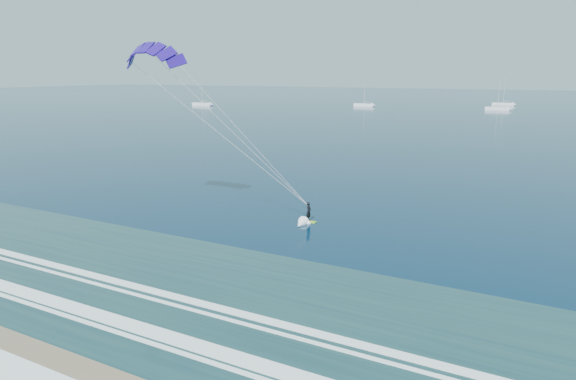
% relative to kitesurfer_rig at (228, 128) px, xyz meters
% --- Properties ---
extents(kitesurfer_rig, '(17.96, 8.21, 17.14)m').
position_rel_kitesurfer_rig_xyz_m(kitesurfer_rig, '(0.00, 0.00, 0.00)').
color(kitesurfer_rig, '#8FCD18').
rests_on(kitesurfer_rig, ground).
extents(sailboat_0, '(9.32, 2.40, 12.59)m').
position_rel_kitesurfer_rig_xyz_m(sailboat_0, '(-109.30, 137.71, -8.03)').
color(sailboat_0, white).
rests_on(sailboat_0, ground).
extents(sailboat_1, '(8.26, 2.40, 11.41)m').
position_rel_kitesurfer_rig_xyz_m(sailboat_1, '(-47.15, 164.67, -8.03)').
color(sailboat_1, white).
rests_on(sailboat_1, ground).
extents(sailboat_2, '(8.71, 2.40, 11.74)m').
position_rel_kitesurfer_rig_xyz_m(sailboat_2, '(2.55, 198.18, -8.03)').
color(sailboat_2, white).
rests_on(sailboat_2, ground).
extents(sailboat_3, '(8.44, 2.40, 11.75)m').
position_rel_kitesurfer_rig_xyz_m(sailboat_3, '(3.88, 167.58, -8.03)').
color(sailboat_3, white).
rests_on(sailboat_3, ground).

